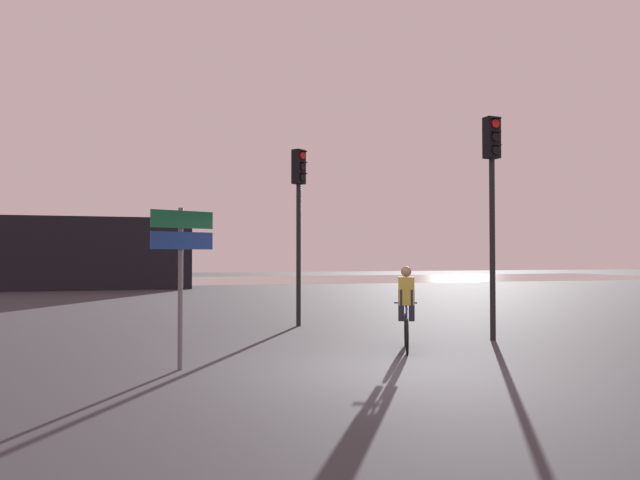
{
  "coord_description": "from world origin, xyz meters",
  "views": [
    {
      "loc": [
        -3.62,
        -9.14,
        1.83
      ],
      "look_at": [
        0.5,
        5.0,
        2.2
      ],
      "focal_mm": 35.0,
      "sensor_mm": 36.0,
      "label": 1
    }
  ],
  "objects_px": {
    "distant_building": "(61,253)",
    "traffic_light_near_right": "(492,186)",
    "traffic_light_center": "(299,204)",
    "direction_sign_post": "(182,258)",
    "cyclist": "(406,308)"
  },
  "relations": [
    {
      "from": "distant_building",
      "to": "traffic_light_center",
      "type": "xyz_separation_m",
      "value": [
        8.11,
        -21.04,
        1.24
      ]
    },
    {
      "from": "distant_building",
      "to": "traffic_light_center",
      "type": "height_order",
      "value": "traffic_light_center"
    },
    {
      "from": "traffic_light_center",
      "to": "direction_sign_post",
      "type": "relative_size",
      "value": 1.77
    },
    {
      "from": "traffic_light_center",
      "to": "cyclist",
      "type": "xyz_separation_m",
      "value": [
        0.94,
        -4.71,
        -2.37
      ]
    },
    {
      "from": "traffic_light_center",
      "to": "direction_sign_post",
      "type": "height_order",
      "value": "traffic_light_center"
    },
    {
      "from": "traffic_light_center",
      "to": "cyclist",
      "type": "relative_size",
      "value": 2.84
    },
    {
      "from": "distant_building",
      "to": "traffic_light_near_right",
      "type": "distance_m",
      "value": 27.45
    },
    {
      "from": "distant_building",
      "to": "traffic_light_near_right",
      "type": "height_order",
      "value": "traffic_light_near_right"
    },
    {
      "from": "direction_sign_post",
      "to": "cyclist",
      "type": "distance_m",
      "value": 4.48
    },
    {
      "from": "direction_sign_post",
      "to": "cyclist",
      "type": "height_order",
      "value": "direction_sign_post"
    },
    {
      "from": "distant_building",
      "to": "direction_sign_post",
      "type": "height_order",
      "value": "distant_building"
    },
    {
      "from": "traffic_light_center",
      "to": "traffic_light_near_right",
      "type": "bearing_deg",
      "value": 93.33
    },
    {
      "from": "cyclist",
      "to": "traffic_light_near_right",
      "type": "bearing_deg",
      "value": 41.84
    },
    {
      "from": "traffic_light_near_right",
      "to": "direction_sign_post",
      "type": "distance_m",
      "value": 7.09
    },
    {
      "from": "traffic_light_near_right",
      "to": "direction_sign_post",
      "type": "bearing_deg",
      "value": 6.41
    }
  ]
}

